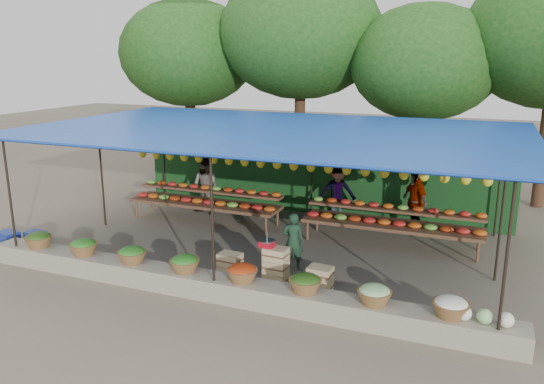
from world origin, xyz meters
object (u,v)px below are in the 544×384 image
at_px(vendor_seated, 293,241).
at_px(crate_counter, 275,270).
at_px(blue_crate_back, 36,237).
at_px(weighing_scale, 267,243).
at_px(blue_crate_front, 8,238).

bearing_deg(vendor_seated, crate_counter, 71.93).
bearing_deg(crate_counter, blue_crate_back, 178.95).
height_order(weighing_scale, vendor_seated, vendor_seated).
height_order(vendor_seated, blue_crate_front, vendor_seated).
bearing_deg(vendor_seated, blue_crate_front, -4.89).
relative_size(blue_crate_front, blue_crate_back, 1.10).
relative_size(crate_counter, blue_crate_front, 4.74).
bearing_deg(vendor_seated, blue_crate_back, -7.02).
relative_size(weighing_scale, blue_crate_front, 0.63).
bearing_deg(blue_crate_front, vendor_seated, 19.57).
xyz_separation_m(crate_counter, vendor_seated, (0.06, 0.89, 0.31)).
bearing_deg(weighing_scale, vendor_seated, 76.20).
bearing_deg(crate_counter, weighing_scale, 180.00).
distance_m(weighing_scale, vendor_seated, 0.95).
xyz_separation_m(weighing_scale, blue_crate_back, (-6.10, 0.11, -0.71)).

